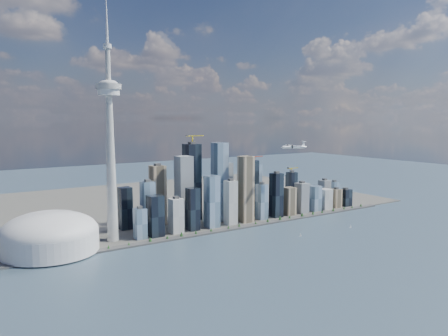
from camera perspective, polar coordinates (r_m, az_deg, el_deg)
ground at (r=950.62m, az=10.08°, el=-11.03°), size 4000.00×4000.00×0.00m
seawall at (r=1137.14m, az=1.32°, el=-7.89°), size 1100.00×22.00×4.00m
land at (r=1520.31m, az=-8.38°, el=-4.30°), size 1400.00×900.00×3.00m
shoreline_trees at (r=1135.47m, az=1.32°, el=-7.56°), size 960.53×7.20×8.80m
skyscraper_cluster at (r=1225.12m, az=1.32°, el=-3.43°), size 736.00×142.00×237.72m
needle_tower at (r=1020.84m, az=-14.65°, el=3.55°), size 56.00×56.00×550.50m
dome_stadium at (r=1004.47m, az=-21.80°, el=-8.10°), size 200.00×200.00×86.00m
airplane at (r=1192.56m, az=9.10°, el=2.77°), size 77.79×69.32×19.17m
sailboat_west at (r=1086.63m, az=9.96°, el=-8.64°), size 5.87×3.01×8.19m
sailboat_east at (r=1197.29m, az=16.20°, el=-7.37°), size 6.83×2.53×9.44m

